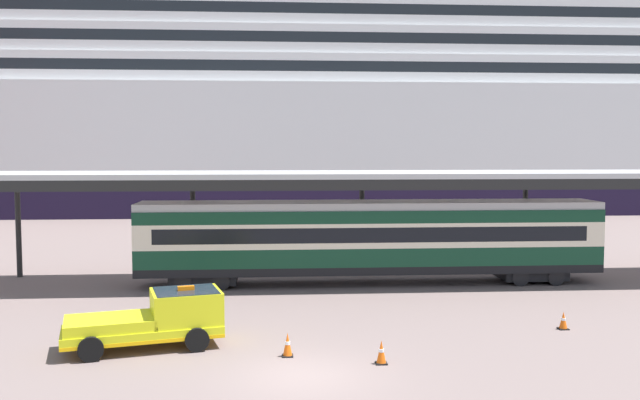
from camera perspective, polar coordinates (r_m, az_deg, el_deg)
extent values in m
plane|color=#6E5D5A|center=(20.70, -1.47, -14.56)|extent=(400.00, 400.00, 0.00)
cube|color=black|center=(78.33, -0.57, 0.83)|extent=(135.37, 24.22, 3.97)
cube|color=silver|center=(78.21, -0.57, 5.68)|extent=(135.37, 24.22, 9.27)
cube|color=silver|center=(78.59, -0.57, 10.11)|extent=(124.54, 22.29, 2.87)
cube|color=black|center=(67.61, 0.00, 11.19)|extent=(119.12, 0.12, 1.03)
cube|color=silver|center=(78.94, -0.57, 12.19)|extent=(119.56, 21.39, 2.87)
cube|color=black|center=(68.45, -0.02, 13.53)|extent=(114.36, 0.12, 1.03)
cube|color=silver|center=(79.38, -0.58, 14.24)|extent=(114.58, 20.50, 2.87)
cube|color=black|center=(69.41, -0.05, 15.81)|extent=(109.59, 0.12, 1.03)
cube|color=silver|center=(79.93, -0.58, 16.27)|extent=(109.59, 19.61, 2.87)
cube|color=#B5B5B5|center=(34.05, 4.11, 2.15)|extent=(45.16, 5.87, 0.25)
cube|color=black|center=(31.27, 4.84, 1.27)|extent=(45.16, 0.20, 0.50)
cylinder|color=black|center=(38.78, -23.99, -2.06)|extent=(0.28, 0.28, 5.30)
cylinder|color=black|center=(36.69, -10.61, -2.11)|extent=(0.28, 0.28, 5.30)
cylinder|color=black|center=(36.76, 3.53, -2.03)|extent=(0.28, 0.28, 5.30)
cylinder|color=black|center=(38.99, 16.81, -1.84)|extent=(0.28, 0.28, 5.30)
cube|color=black|center=(34.04, 4.19, -5.60)|extent=(22.69, 2.80, 0.40)
cube|color=#0F3823|center=(33.93, 4.19, -4.52)|extent=(22.69, 2.80, 0.90)
cube|color=beige|center=(33.79, 4.20, -2.76)|extent=(22.69, 2.80, 1.20)
cube|color=black|center=(32.44, 4.55, -2.97)|extent=(20.87, 0.08, 0.72)
cube|color=#0F3823|center=(33.69, 4.21, -1.24)|extent=(22.69, 2.80, 0.60)
cube|color=#ADADAD|center=(33.65, 4.22, -0.43)|extent=(22.69, 2.69, 0.36)
cube|color=black|center=(33.93, -9.69, -6.37)|extent=(3.20, 2.35, 0.50)
cylinder|color=black|center=(32.90, -11.46, -6.78)|extent=(0.84, 0.12, 0.84)
cylinder|color=black|center=(32.71, -8.31, -6.81)|extent=(0.84, 0.12, 0.84)
cube|color=black|center=(36.18, 17.16, -5.84)|extent=(3.20, 2.35, 0.50)
cylinder|color=black|center=(34.79, 16.48, -6.27)|extent=(0.84, 0.12, 0.84)
cylinder|color=black|center=(35.45, 19.22, -6.14)|extent=(0.84, 0.12, 0.84)
cube|color=yellow|center=(24.00, -14.65, -10.59)|extent=(5.54, 3.24, 0.36)
cube|color=#F2B20C|center=(24.03, -14.64, -10.89)|extent=(5.54, 3.26, 0.12)
cube|color=yellow|center=(23.96, -11.17, -8.76)|extent=(2.70, 2.43, 1.10)
cube|color=#19232D|center=(23.88, -11.18, -7.94)|extent=(2.47, 2.30, 0.44)
cube|color=orange|center=(23.82, -11.19, -7.28)|extent=(0.59, 0.33, 0.16)
cube|color=yellow|center=(23.87, -17.19, -9.84)|extent=(3.30, 2.59, 0.36)
cylinder|color=black|center=(25.16, -10.96, -10.26)|extent=(0.84, 0.44, 0.80)
cylinder|color=black|center=(23.25, -10.29, -11.47)|extent=(0.84, 0.44, 0.80)
cylinder|color=black|center=(24.97, -18.68, -10.52)|extent=(0.84, 0.44, 0.80)
cylinder|color=black|center=(23.04, -18.69, -11.77)|extent=(0.84, 0.44, 0.80)
cube|color=black|center=(27.25, 19.73, -10.13)|extent=(0.36, 0.36, 0.04)
cone|color=#EA590F|center=(27.17, 19.75, -9.46)|extent=(0.30, 0.30, 0.62)
cylinder|color=white|center=(27.16, 19.75, -9.39)|extent=(0.17, 0.17, 0.09)
cube|color=black|center=(22.53, -2.74, -12.92)|extent=(0.36, 0.36, 0.04)
cone|color=#EA590F|center=(22.42, -2.74, -11.98)|extent=(0.30, 0.30, 0.73)
cylinder|color=white|center=(22.41, -2.74, -11.89)|extent=(0.17, 0.17, 0.10)
cube|color=black|center=(21.86, 5.16, -13.48)|extent=(0.36, 0.36, 0.04)
cone|color=#EA590F|center=(21.75, 5.17, -12.54)|extent=(0.30, 0.30, 0.71)
cylinder|color=white|center=(21.74, 5.17, -12.45)|extent=(0.17, 0.17, 0.10)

